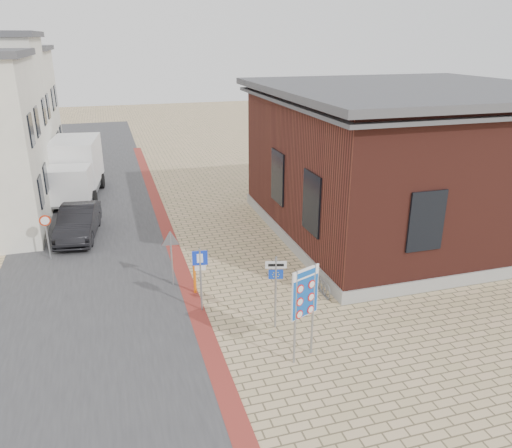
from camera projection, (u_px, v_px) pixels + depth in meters
ground at (270, 333)px, 15.79m from camera, size 120.00×120.00×0.00m
road_strip at (92, 205)px, 27.76m from camera, size 7.00×60.00×0.02m
curb_strip at (167, 230)px, 24.22m from camera, size 0.60×40.00×0.02m
brick_building at (407, 158)px, 23.26m from camera, size 13.00×13.00×6.80m
bike_rack at (320, 284)px, 18.38m from camera, size 0.08×1.80×0.60m
sedan at (78, 222)px, 23.15m from camera, size 2.09×4.63×1.47m
box_truck at (74, 169)px, 28.69m from camera, size 3.24×6.49×3.26m
border_sign at (305, 295)px, 13.85m from camera, size 0.93×0.42×2.89m
essen_sign at (276, 281)px, 15.55m from camera, size 0.66×0.21×2.48m
parking_sign at (200, 270)px, 16.56m from camera, size 0.51×0.11×2.29m
yield_sign at (171, 245)px, 18.28m from camera, size 0.77×0.12×2.17m
speed_sign at (47, 231)px, 20.60m from camera, size 0.46×0.11×1.98m
bollard at (195, 279)px, 18.07m from camera, size 0.13×0.13×1.14m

